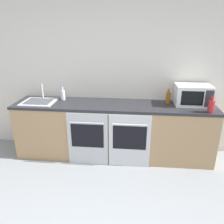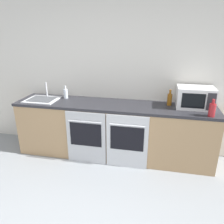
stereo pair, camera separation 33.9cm
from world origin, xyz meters
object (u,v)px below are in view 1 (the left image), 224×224
Objects in this scene: bottle_clear at (63,95)px; bottle_red at (211,106)px; microwave at (193,95)px; oven_right at (129,141)px; oven_left at (88,139)px; sink at (39,101)px; bottle_amber at (168,97)px.

bottle_clear is 0.90× the size of bottle_red.
microwave reaches higher than bottle_clear.
microwave reaches higher than oven_right.
oven_right is at bearing -156.30° from microwave.
microwave reaches higher than oven_left.
microwave is at bearing 23.70° from oven_right.
oven_right is at bearing -11.18° from sink.
microwave is at bearing 2.86° from sink.
oven_left is 1.62× the size of microwave.
bottle_amber is at bearing -0.62° from bottle_clear.
oven_left is 3.48× the size of bottle_amber.
sink is (-0.34, -0.18, -0.07)m from bottle_clear.
oven_right is at bearing -22.73° from bottle_clear.
microwave is 0.36m from bottle_amber.
sink is at bearing 168.82° from oven_right.
sink is at bearing -177.14° from microwave.
bottle_red is at bearing 2.75° from oven_left.
oven_left is 0.99m from sink.
microwave is at bearing -6.90° from bottle_amber.
bottle_clear reaches higher than oven_left.
bottle_red is 0.47× the size of sink.
oven_right is at bearing -141.90° from bottle_amber.
bottle_clear is at bearing 170.17° from bottle_red.
oven_right is 3.56× the size of bottle_red.
bottle_red is (0.18, -0.32, -0.06)m from microwave.
bottle_clear is 0.42× the size of sink.
bottle_clear reaches higher than oven_right.
sink is (-2.36, -0.12, -0.14)m from microwave.
sink is (-2.53, 0.20, -0.08)m from bottle_red.
microwave reaches higher than sink.
oven_left is 1.38m from bottle_amber.
sink reaches higher than bottle_red.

